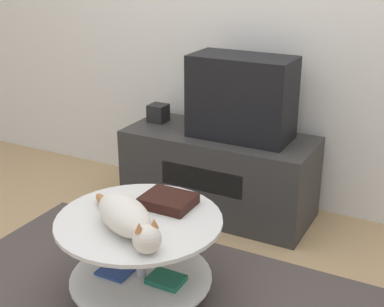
% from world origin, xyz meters
% --- Properties ---
extents(rug, '(2.00, 1.31, 0.02)m').
position_xyz_m(rug, '(0.00, 0.00, 0.01)').
color(rug, '#4C423D').
rests_on(rug, ground_plane).
extents(tv_stand, '(1.14, 0.48, 0.50)m').
position_xyz_m(tv_stand, '(-0.09, 1.06, 0.25)').
color(tv_stand, '#33302D').
rests_on(tv_stand, ground_plane).
extents(tv, '(0.58, 0.30, 0.48)m').
position_xyz_m(tv, '(0.03, 1.07, 0.74)').
color(tv, black).
rests_on(tv, tv_stand).
extents(speaker, '(0.11, 0.11, 0.11)m').
position_xyz_m(speaker, '(-0.54, 1.10, 0.56)').
color(speaker, black).
rests_on(speaker, tv_stand).
extents(coffee_table, '(0.74, 0.74, 0.41)m').
position_xyz_m(coffee_table, '(-0.02, 0.06, 0.28)').
color(coffee_table, '#B2B2B7').
rests_on(coffee_table, rug).
extents(dvd_box, '(0.23, 0.19, 0.05)m').
position_xyz_m(dvd_box, '(0.03, 0.23, 0.45)').
color(dvd_box, black).
rests_on(dvd_box, coffee_table).
extents(cat, '(0.52, 0.35, 0.14)m').
position_xyz_m(cat, '(0.01, -0.06, 0.50)').
color(cat, silver).
rests_on(cat, coffee_table).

